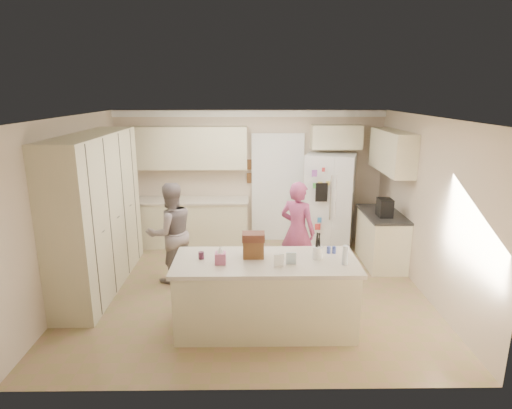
{
  "coord_description": "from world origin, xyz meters",
  "views": [
    {
      "loc": [
        0.02,
        -6.02,
        2.95
      ],
      "look_at": [
        0.1,
        0.35,
        1.25
      ],
      "focal_mm": 30.0,
      "sensor_mm": 36.0,
      "label": 1
    }
  ],
  "objects_px": {
    "refrigerator": "(329,200)",
    "island_base": "(265,296)",
    "teen_boy": "(171,233)",
    "utensil_crock": "(318,253)",
    "dollhouse_body": "(253,249)",
    "teen_girl": "(297,231)",
    "coffee_maker": "(385,208)",
    "tissue_box": "(220,258)"
  },
  "relations": [
    {
      "from": "refrigerator",
      "to": "island_base",
      "type": "relative_size",
      "value": 0.82
    },
    {
      "from": "coffee_maker",
      "to": "utensil_crock",
      "type": "height_order",
      "value": "coffee_maker"
    },
    {
      "from": "island_base",
      "to": "teen_boy",
      "type": "bearing_deg",
      "value": 134.86
    },
    {
      "from": "island_base",
      "to": "teen_boy",
      "type": "relative_size",
      "value": 1.38
    },
    {
      "from": "refrigerator",
      "to": "utensil_crock",
      "type": "distance_m",
      "value": 3.08
    },
    {
      "from": "refrigerator",
      "to": "coffee_maker",
      "type": "relative_size",
      "value": 6.0
    },
    {
      "from": "coffee_maker",
      "to": "dollhouse_body",
      "type": "height_order",
      "value": "coffee_maker"
    },
    {
      "from": "tissue_box",
      "to": "refrigerator",
      "type": "bearing_deg",
      "value": 59.04
    },
    {
      "from": "teen_boy",
      "to": "teen_girl",
      "type": "bearing_deg",
      "value": 152.12
    },
    {
      "from": "island_base",
      "to": "dollhouse_body",
      "type": "height_order",
      "value": "dollhouse_body"
    },
    {
      "from": "coffee_maker",
      "to": "teen_girl",
      "type": "relative_size",
      "value": 0.19
    },
    {
      "from": "utensil_crock",
      "to": "teen_girl",
      "type": "relative_size",
      "value": 0.09
    },
    {
      "from": "teen_boy",
      "to": "dollhouse_body",
      "type": "bearing_deg",
      "value": 104.24
    },
    {
      "from": "tissue_box",
      "to": "dollhouse_body",
      "type": "distance_m",
      "value": 0.45
    },
    {
      "from": "refrigerator",
      "to": "teen_girl",
      "type": "height_order",
      "value": "refrigerator"
    },
    {
      "from": "island_base",
      "to": "tissue_box",
      "type": "distance_m",
      "value": 0.79
    },
    {
      "from": "utensil_crock",
      "to": "teen_girl",
      "type": "bearing_deg",
      "value": 93.64
    },
    {
      "from": "coffee_maker",
      "to": "dollhouse_body",
      "type": "relative_size",
      "value": 1.15
    },
    {
      "from": "coffee_maker",
      "to": "dollhouse_body",
      "type": "distance_m",
      "value": 2.84
    },
    {
      "from": "tissue_box",
      "to": "teen_boy",
      "type": "relative_size",
      "value": 0.09
    },
    {
      "from": "tissue_box",
      "to": "teen_girl",
      "type": "xyz_separation_m",
      "value": [
        1.11,
        1.6,
        -0.19
      ]
    },
    {
      "from": "refrigerator",
      "to": "coffee_maker",
      "type": "xyz_separation_m",
      "value": [
        0.71,
        -1.15,
        0.17
      ]
    },
    {
      "from": "utensil_crock",
      "to": "dollhouse_body",
      "type": "bearing_deg",
      "value": 176.42
    },
    {
      "from": "tissue_box",
      "to": "dollhouse_body",
      "type": "relative_size",
      "value": 0.54
    },
    {
      "from": "refrigerator",
      "to": "island_base",
      "type": "xyz_separation_m",
      "value": [
        -1.34,
        -3.05,
        -0.46
      ]
    },
    {
      "from": "island_base",
      "to": "teen_boy",
      "type": "xyz_separation_m",
      "value": [
        -1.43,
        1.44,
        0.36
      ]
    },
    {
      "from": "island_base",
      "to": "dollhouse_body",
      "type": "bearing_deg",
      "value": 146.31
    },
    {
      "from": "coffee_maker",
      "to": "teen_boy",
      "type": "height_order",
      "value": "teen_boy"
    },
    {
      "from": "island_base",
      "to": "teen_girl",
      "type": "distance_m",
      "value": 1.64
    },
    {
      "from": "utensil_crock",
      "to": "dollhouse_body",
      "type": "xyz_separation_m",
      "value": [
        -0.8,
        0.05,
        0.04
      ]
    },
    {
      "from": "island_base",
      "to": "teen_boy",
      "type": "height_order",
      "value": "teen_boy"
    },
    {
      "from": "dollhouse_body",
      "to": "island_base",
      "type": "bearing_deg",
      "value": -33.69
    },
    {
      "from": "coffee_maker",
      "to": "island_base",
      "type": "relative_size",
      "value": 0.14
    },
    {
      "from": "refrigerator",
      "to": "teen_boy",
      "type": "height_order",
      "value": "refrigerator"
    },
    {
      "from": "refrigerator",
      "to": "island_base",
      "type": "distance_m",
      "value": 3.36
    },
    {
      "from": "refrigerator",
      "to": "teen_girl",
      "type": "bearing_deg",
      "value": -99.56
    },
    {
      "from": "refrigerator",
      "to": "teen_boy",
      "type": "relative_size",
      "value": 1.13
    },
    {
      "from": "coffee_maker",
      "to": "utensil_crock",
      "type": "distance_m",
      "value": 2.32
    },
    {
      "from": "coffee_maker",
      "to": "teen_boy",
      "type": "bearing_deg",
      "value": -172.48
    },
    {
      "from": "utensil_crock",
      "to": "teen_boy",
      "type": "height_order",
      "value": "teen_boy"
    },
    {
      "from": "teen_boy",
      "to": "teen_girl",
      "type": "xyz_separation_m",
      "value": [
        1.99,
        0.06,
        0.0
      ]
    },
    {
      "from": "dollhouse_body",
      "to": "refrigerator",
      "type": "bearing_deg",
      "value": 63.22
    }
  ]
}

